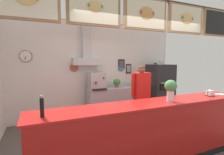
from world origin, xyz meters
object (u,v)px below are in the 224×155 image
at_px(potted_basil, 117,83).
at_px(pepper_grinder, 42,106).
at_px(pizza_oven, 160,89).
at_px(condiment_plate, 220,94).
at_px(shop_worker, 141,97).
at_px(basil_vase, 171,89).
at_px(potted_oregano, 133,83).
at_px(espresso_machine, 97,81).
at_px(napkin_holder, 210,93).

relative_size(potted_basil, pepper_grinder, 0.94).
xyz_separation_m(pizza_oven, condiment_plate, (-0.24, -2.19, 0.25)).
distance_m(shop_worker, basil_vase, 1.28).
bearing_deg(potted_basil, pizza_oven, -10.22).
bearing_deg(shop_worker, potted_oregano, -119.83).
xyz_separation_m(basil_vase, pepper_grinder, (-2.06, 0.01, -0.08)).
relative_size(espresso_machine, pepper_grinder, 1.72).
relative_size(potted_oregano, pepper_grinder, 0.63).
distance_m(espresso_machine, potted_basil, 0.67).
relative_size(potted_basil, basil_vase, 0.70).
height_order(shop_worker, potted_basil, shop_worker).
bearing_deg(condiment_plate, potted_basil, 116.55).
xyz_separation_m(espresso_machine, basil_vase, (0.51, -2.47, 0.11)).
bearing_deg(basil_vase, condiment_plate, 1.82).
height_order(pizza_oven, espresso_machine, pizza_oven).
distance_m(espresso_machine, napkin_holder, 2.89).
relative_size(napkin_holder, basil_vase, 0.36).
xyz_separation_m(potted_oregano, pepper_grinder, (-2.78, -2.48, 0.17)).
distance_m(potted_basil, basil_vase, 2.51).
xyz_separation_m(potted_oregano, basil_vase, (-0.72, -2.49, 0.25)).
relative_size(espresso_machine, condiment_plate, 2.45).
distance_m(napkin_holder, pepper_grinder, 3.12).
relative_size(potted_oregano, condiment_plate, 0.90).
height_order(pizza_oven, potted_basil, pizza_oven).
height_order(espresso_machine, napkin_holder, espresso_machine).
distance_m(shop_worker, potted_basil, 1.31).
bearing_deg(potted_oregano, basil_vase, -106.22).
height_order(basil_vase, pepper_grinder, basil_vase).
bearing_deg(shop_worker, espresso_machine, -68.25).
relative_size(pizza_oven, espresso_machine, 3.58).
bearing_deg(shop_worker, condiment_plate, 127.92).
height_order(pizza_oven, potted_oregano, pizza_oven).
xyz_separation_m(basil_vase, condiment_plate, (1.37, 0.04, -0.21)).
height_order(potted_basil, potted_oregano, potted_basil).
bearing_deg(pepper_grinder, shop_worker, 27.97).
bearing_deg(espresso_machine, potted_basil, 2.01).
bearing_deg(potted_basil, condiment_plate, -63.45).
bearing_deg(potted_oregano, shop_worker, -112.34).
bearing_deg(basil_vase, shop_worker, 80.78).
xyz_separation_m(pizza_oven, napkin_holder, (-0.55, -2.18, 0.30)).
height_order(napkin_holder, pepper_grinder, pepper_grinder).
bearing_deg(basil_vase, potted_oregano, 73.78).
distance_m(basil_vase, pepper_grinder, 2.06).
xyz_separation_m(potted_oregano, napkin_holder, (0.34, -2.44, 0.09)).
bearing_deg(potted_basil, napkin_holder, -69.53).
xyz_separation_m(pizza_oven, pepper_grinder, (-3.67, -2.22, 0.38)).
bearing_deg(potted_basil, basil_vase, -93.38).
xyz_separation_m(potted_basil, potted_oregano, (0.58, -0.00, -0.05)).
xyz_separation_m(napkin_holder, basil_vase, (-1.06, -0.05, 0.16)).
bearing_deg(potted_oregano, espresso_machine, -179.09).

